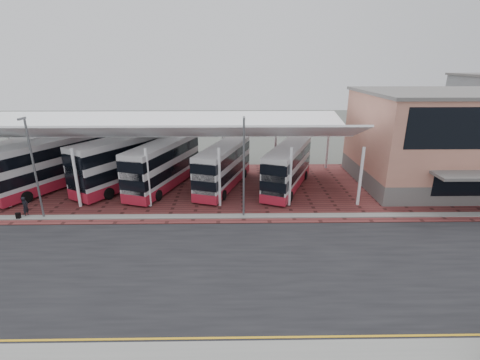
{
  "coord_description": "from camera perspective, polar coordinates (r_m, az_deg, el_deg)",
  "views": [
    {
      "loc": [
        1.29,
        -19.27,
        11.94
      ],
      "look_at": [
        1.73,
        7.54,
        2.71
      ],
      "focal_mm": 26.0,
      "sensor_mm": 36.0,
      "label": 1
    }
  ],
  "objects": [
    {
      "name": "ground",
      "position": [
        22.71,
        -4.16,
        -12.78
      ],
      "size": [
        140.0,
        140.0,
        0.0
      ],
      "primitive_type": "plane",
      "color": "#4B4E48"
    },
    {
      "name": "road",
      "position": [
        21.86,
        -4.31,
        -14.14
      ],
      "size": [
        120.0,
        14.0,
        0.02
      ],
      "primitive_type": "cube",
      "color": "black",
      "rests_on": "ground"
    },
    {
      "name": "forecourt",
      "position": [
        34.41,
        0.3,
        -1.26
      ],
      "size": [
        72.0,
        16.0,
        0.06
      ],
      "primitive_type": "cube",
      "color": "brown",
      "rests_on": "ground"
    },
    {
      "name": "north_kerb",
      "position": [
        28.13,
        -3.5,
        -6.0
      ],
      "size": [
        120.0,
        0.8,
        0.14
      ],
      "primitive_type": "cube",
      "color": "slate",
      "rests_on": "ground"
    },
    {
      "name": "yellow_line_near",
      "position": [
        17.15,
        -5.52,
        -25.1
      ],
      "size": [
        120.0,
        0.12,
        0.01
      ],
      "primitive_type": "cube",
      "color": "gold",
      "rests_on": "road"
    },
    {
      "name": "yellow_line_far",
      "position": [
        17.37,
        -5.44,
        -24.42
      ],
      "size": [
        120.0,
        0.12,
        0.01
      ],
      "primitive_type": "cube",
      "color": "gold",
      "rests_on": "road"
    },
    {
      "name": "canopy",
      "position": [
        34.55,
        -13.25,
        8.25
      ],
      "size": [
        37.0,
        11.63,
        7.07
      ],
      "color": "white",
      "rests_on": "ground"
    },
    {
      "name": "terminal",
      "position": [
        40.33,
        31.83,
        5.74
      ],
      "size": [
        18.4,
        14.4,
        9.25
      ],
      "color": "#63605D",
      "rests_on": "ground"
    },
    {
      "name": "lamp_west",
      "position": [
        30.72,
        -30.77,
        1.99
      ],
      "size": [
        0.16,
        0.9,
        8.07
      ],
      "color": "#585A5F",
      "rests_on": "ground"
    },
    {
      "name": "lamp_east",
      "position": [
        26.66,
        0.62,
        2.47
      ],
      "size": [
        0.16,
        0.9,
        8.07
      ],
      "color": "#585A5F",
      "rests_on": "ground"
    },
    {
      "name": "bus_0",
      "position": [
        41.02,
        -33.17,
        2.16
      ],
      "size": [
        3.72,
        10.83,
        4.38
      ],
      "rotation": [
        0.0,
        0.0,
        -0.12
      ],
      "color": "#BDBDBF",
      "rests_on": "forecourt"
    },
    {
      "name": "bus_1",
      "position": [
        38.3,
        -28.66,
        2.26
      ],
      "size": [
        7.68,
        11.56,
        4.79
      ],
      "rotation": [
        0.0,
        0.0,
        -0.47
      ],
      "color": "#BDBDBF",
      "rests_on": "forecourt"
    },
    {
      "name": "bus_2",
      "position": [
        36.21,
        -17.9,
        2.95
      ],
      "size": [
        8.55,
        11.59,
        4.91
      ],
      "rotation": [
        0.0,
        0.0,
        -0.55
      ],
      "color": "#BDBDBF",
      "rests_on": "forecourt"
    },
    {
      "name": "bus_3",
      "position": [
        34.75,
        -12.4,
        2.44
      ],
      "size": [
        5.84,
        11.19,
        4.51
      ],
      "rotation": [
        0.0,
        0.0,
        -0.32
      ],
      "color": "#BDBDBF",
      "rests_on": "forecourt"
    },
    {
      "name": "bus_4",
      "position": [
        33.94,
        -2.72,
        2.19
      ],
      "size": [
        5.41,
        10.39,
        4.19
      ],
      "rotation": [
        0.0,
        0.0,
        -0.32
      ],
      "color": "#BDBDBF",
      "rests_on": "forecourt"
    },
    {
      "name": "bus_5",
      "position": [
        33.88,
        7.83,
        1.99
      ],
      "size": [
        6.06,
        10.26,
        4.18
      ],
      "rotation": [
        0.0,
        0.0,
        -0.4
      ],
      "color": "#BDBDBF",
      "rests_on": "forecourt"
    },
    {
      "name": "pedestrian",
      "position": [
        32.75,
        -31.75,
        -3.73
      ],
      "size": [
        0.43,
        0.62,
        1.64
      ],
      "primitive_type": "imported",
      "rotation": [
        0.0,
        0.0,
        1.51
      ],
      "color": "black",
      "rests_on": "forecourt"
    },
    {
      "name": "suitcase",
      "position": [
        32.66,
        -32.6,
        -5.0
      ],
      "size": [
        0.31,
        0.22,
        0.54
      ],
      "primitive_type": "cube",
      "color": "black",
      "rests_on": "forecourt"
    }
  ]
}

